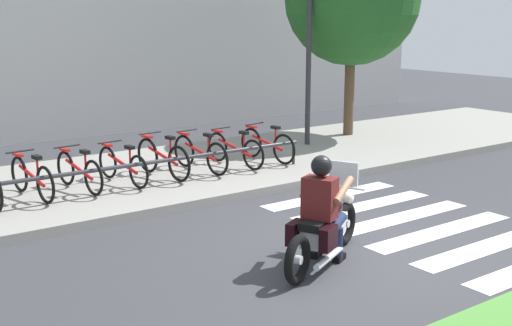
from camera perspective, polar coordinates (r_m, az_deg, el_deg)
name	(u,v)px	position (r m, az deg, el deg)	size (l,w,h in m)	color
ground_plane	(371,252)	(9.00, 9.96, -7.56)	(48.00, 48.00, 0.00)	#38383D
sidewalk	(178,172)	(13.04, -6.81, -0.77)	(24.00, 4.40, 0.15)	gray
crosswalk_stripe_1	(489,246)	(9.60, 19.50, -6.81)	(2.80, 0.40, 0.01)	white
crosswalk_stripe_2	(441,231)	(10.04, 15.76, -5.69)	(2.80, 0.40, 0.01)	white
crosswalk_stripe_3	(400,218)	(10.52, 12.35, -4.65)	(2.80, 0.40, 0.01)	white
crosswalk_stripe_4	(363,206)	(11.05, 9.27, -3.69)	(2.80, 0.40, 0.01)	white
crosswalk_stripe_5	(331,196)	(11.60, 6.48, -2.81)	(2.80, 0.40, 0.01)	white
motorcycle	(324,229)	(8.40, 5.93, -5.67)	(1.99, 1.08, 1.19)	black
rider	(322,203)	(8.22, 5.75, -3.43)	(0.76, 0.70, 1.42)	#591919
bicycle_1	(32,178)	(11.37, -18.84, -1.20)	(0.48, 1.60, 0.75)	black
bicycle_2	(79,171)	(11.62, -15.07, -0.68)	(0.48, 1.59, 0.74)	black
bicycle_3	(123,165)	(11.91, -11.48, -0.20)	(0.48, 1.62, 0.72)	black
bicycle_4	(163,158)	(12.25, -8.08, 0.43)	(0.48, 1.66, 0.80)	black
bicycle_5	(200,153)	(12.63, -4.86, 0.83)	(0.48, 1.66, 0.77)	black
bicycle_6	(235,149)	(13.06, -1.85, 1.19)	(0.48, 1.69, 0.74)	black
bicycle_7	(267,144)	(13.51, 0.97, 1.62)	(0.48, 1.59, 0.75)	black
bike_rack	(157,163)	(11.57, -8.55, 0.02)	(6.21, 0.07, 0.49)	#333338
street_lamp	(309,34)	(15.12, 4.61, 11.05)	(0.28, 0.28, 4.42)	#2D2D33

